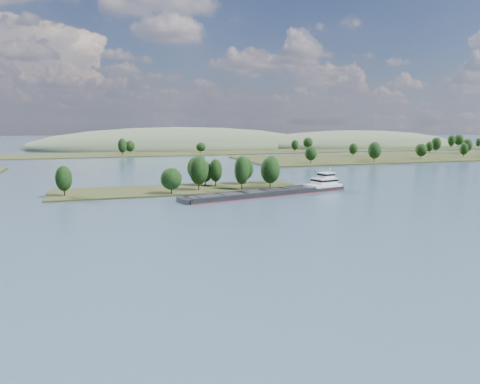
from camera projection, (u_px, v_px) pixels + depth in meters
name	position (u px, v px, depth m)	size (l,w,h in m)	color
ground	(219.00, 219.00, 132.32)	(1800.00, 1800.00, 0.00)	#3A5164
tree_island	(200.00, 179.00, 189.96)	(100.00, 32.35, 14.88)	#272E14
right_bank	(439.00, 155.00, 371.07)	(320.00, 90.00, 15.09)	#272E14
back_shoreline	(142.00, 154.00, 398.10)	(900.00, 60.00, 15.14)	#272E14
hill_east	(355.00, 146.00, 540.85)	(260.00, 140.00, 36.00)	#47553B
hill_west	(179.00, 147.00, 508.10)	(320.00, 160.00, 44.00)	#47553B
cargo_barge	(278.00, 191.00, 178.68)	(70.53, 24.27, 9.53)	black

